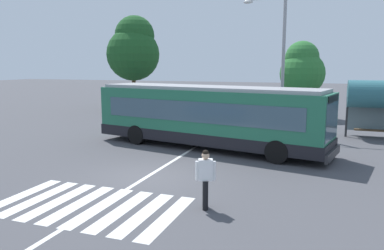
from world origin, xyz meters
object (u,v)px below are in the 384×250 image
parked_car_blue (146,108)px  twin_arm_street_lamp (284,48)px  city_transit_bus (207,116)px  background_tree_left (134,49)px  pedestrian_crossing_street (205,176)px  parked_car_black (211,112)px  parked_car_white (248,113)px  parked_car_red (175,110)px  parked_car_teal (286,115)px  background_tree_right (302,69)px

parked_car_blue → twin_arm_street_lamp: bearing=-14.7°
city_transit_bus → background_tree_left: size_ratio=1.43×
pedestrian_crossing_street → parked_car_black: bearing=106.3°
parked_car_white → background_tree_left: 13.62m
parked_car_blue → parked_car_red: size_ratio=1.01×
parked_car_white → background_tree_left: (-11.66, 5.14, 4.79)m
parked_car_blue → city_transit_bus: bearing=-48.1°
parked_car_blue → parked_car_red: 2.63m
parked_car_teal → background_tree_left: background_tree_left is taller
pedestrian_crossing_street → twin_arm_street_lamp: (0.56, 13.51, 4.14)m
parked_car_teal → pedestrian_crossing_street: bearing=-92.2°
parked_car_red → twin_arm_street_lamp: twin_arm_street_lamp is taller
background_tree_left → parked_car_white: bearing=-23.8°
pedestrian_crossing_street → twin_arm_street_lamp: bearing=87.6°
city_transit_bus → parked_car_white: size_ratio=2.66×
background_tree_left → background_tree_right: size_ratio=1.44×
parked_car_red → parked_car_black: 2.82m
parked_car_red → background_tree_right: (8.73, 4.97, 3.02)m
city_transit_bus → parked_car_red: city_transit_bus is taller
parked_car_blue → twin_arm_street_lamp: 11.84m
pedestrian_crossing_street → twin_arm_street_lamp: twin_arm_street_lamp is taller
pedestrian_crossing_street → parked_car_white: size_ratio=0.37×
pedestrian_crossing_street → parked_car_blue: size_ratio=0.37×
background_tree_left → background_tree_right: background_tree_left is taller
parked_car_white → twin_arm_street_lamp: 5.58m
parked_car_black → twin_arm_street_lamp: bearing=-25.1°
parked_car_red → background_tree_right: 10.49m
parked_car_black → parked_car_red: bearing=-178.0°
pedestrian_crossing_street → parked_car_white: bearing=97.1°
city_transit_bus → parked_car_black: city_transit_bus is taller
parked_car_blue → parked_car_black: (5.41, -0.33, 0.00)m
twin_arm_street_lamp → parked_car_teal: bearing=88.9°
pedestrian_crossing_street → parked_car_red: size_ratio=0.38×
parked_car_black → parked_car_teal: same height
parked_car_blue → twin_arm_street_lamp: size_ratio=0.57×
twin_arm_street_lamp → background_tree_left: (-14.20, 7.54, 0.45)m
parked_car_teal → background_tree_left: bearing=160.1°
twin_arm_street_lamp → parked_car_blue: bearing=165.3°
parked_car_white → parked_car_teal: same height
parked_car_black → background_tree_left: bearing=150.5°
parked_car_red → background_tree_left: size_ratio=0.54×
parked_car_blue → background_tree_right: (11.32, 4.54, 3.02)m
parked_car_blue → background_tree_right: size_ratio=0.77×
parked_car_teal → background_tree_right: size_ratio=0.76×
parked_car_red → parked_car_white: same height
parked_car_white → parked_car_teal: size_ratio=1.02×
background_tree_left → background_tree_right: 14.98m
pedestrian_crossing_street → parked_car_red: (-7.50, 15.87, -0.20)m
parked_car_red → background_tree_right: size_ratio=0.77×
parked_car_black → background_tree_right: 8.23m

